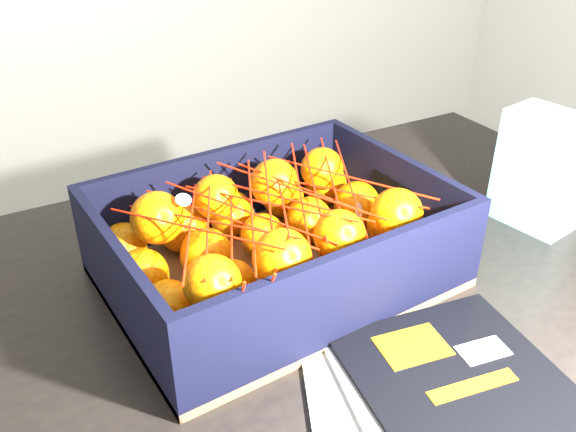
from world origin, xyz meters
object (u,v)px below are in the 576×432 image
table (314,345)px  magazine_stack (454,416)px  retail_carton (542,170)px  produce_crate (276,253)px

table → magazine_stack: bearing=-92.9°
magazine_stack → retail_carton: retail_carton is taller
produce_crate → retail_carton: 0.42m
retail_carton → table: bearing=168.3°
table → retail_carton: bearing=-6.0°
produce_crate → retail_carton: retail_carton is taller
magazine_stack → produce_crate: 0.30m
table → produce_crate: 0.15m
retail_carton → produce_crate: bearing=162.3°
magazine_stack → produce_crate: produce_crate is taller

